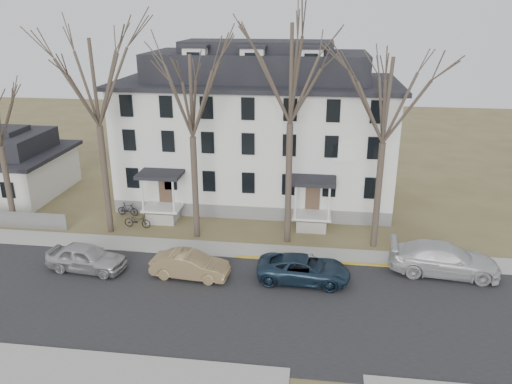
# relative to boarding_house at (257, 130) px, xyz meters

# --- Properties ---
(ground) EXTENTS (120.00, 120.00, 0.00)m
(ground) POSITION_rel_boarding_house_xyz_m (2.00, -17.95, -5.38)
(ground) COLOR brown
(ground) RESTS_ON ground
(main_road) EXTENTS (120.00, 10.00, 0.04)m
(main_road) POSITION_rel_boarding_house_xyz_m (2.00, -15.95, -5.38)
(main_road) COLOR #27272A
(main_road) RESTS_ON ground
(far_sidewalk) EXTENTS (120.00, 2.00, 0.08)m
(far_sidewalk) POSITION_rel_boarding_house_xyz_m (2.00, -9.95, -5.38)
(far_sidewalk) COLOR #A09F97
(far_sidewalk) RESTS_ON ground
(yellow_curb) EXTENTS (14.00, 0.25, 0.06)m
(yellow_curb) POSITION_rel_boarding_house_xyz_m (7.00, -10.85, -5.38)
(yellow_curb) COLOR gold
(yellow_curb) RESTS_ON ground
(boarding_house) EXTENTS (20.80, 12.36, 12.05)m
(boarding_house) POSITION_rel_boarding_house_xyz_m (0.00, 0.00, 0.00)
(boarding_house) COLOR slate
(boarding_house) RESTS_ON ground
(small_house) EXTENTS (8.70, 8.70, 5.00)m
(small_house) POSITION_rel_boarding_house_xyz_m (-20.00, -1.96, -3.13)
(small_house) COLOR silver
(small_house) RESTS_ON ground
(tree_far_left) EXTENTS (8.40, 8.40, 13.72)m
(tree_far_left) POSITION_rel_boarding_house_xyz_m (-9.00, -8.15, 4.96)
(tree_far_left) COLOR #473B31
(tree_far_left) RESTS_ON ground
(tree_mid_left) EXTENTS (7.80, 7.80, 12.74)m
(tree_mid_left) POSITION_rel_boarding_house_xyz_m (-3.00, -8.15, 4.22)
(tree_mid_left) COLOR #473B31
(tree_mid_left) RESTS_ON ground
(tree_center) EXTENTS (9.00, 9.00, 14.70)m
(tree_center) POSITION_rel_boarding_house_xyz_m (3.00, -8.15, 5.71)
(tree_center) COLOR #473B31
(tree_center) RESTS_ON ground
(tree_mid_right) EXTENTS (7.80, 7.80, 12.74)m
(tree_mid_right) POSITION_rel_boarding_house_xyz_m (8.50, -8.15, 4.22)
(tree_mid_right) COLOR #473B31
(tree_mid_right) RESTS_ON ground
(car_silver) EXTENTS (4.75, 2.30, 1.56)m
(car_silver) POSITION_rel_boarding_house_xyz_m (-8.16, -13.48, -4.60)
(car_silver) COLOR #AFAFAF
(car_silver) RESTS_ON ground
(car_tan) EXTENTS (4.47, 1.87, 1.44)m
(car_tan) POSITION_rel_boarding_house_xyz_m (-2.07, -13.49, -4.66)
(car_tan) COLOR #90754D
(car_tan) RESTS_ON ground
(car_navy) EXTENTS (5.17, 2.50, 1.42)m
(car_navy) POSITION_rel_boarding_house_xyz_m (4.24, -13.08, -4.67)
(car_navy) COLOR #1B2D3F
(car_navy) RESTS_ON ground
(car_white) EXTENTS (6.21, 2.92, 1.75)m
(car_white) POSITION_rel_boarding_house_xyz_m (12.09, -11.22, -4.50)
(car_white) COLOR silver
(car_white) RESTS_ON ground
(bicycle_left) EXTENTS (1.92, 0.77, 0.99)m
(bicycle_left) POSITION_rel_boarding_house_xyz_m (-7.38, -7.39, -4.88)
(bicycle_left) COLOR black
(bicycle_left) RESTS_ON ground
(bicycle_right) EXTENTS (1.65, 0.63, 0.97)m
(bicycle_right) POSITION_rel_boarding_house_xyz_m (-8.80, -5.46, -4.90)
(bicycle_right) COLOR black
(bicycle_right) RESTS_ON ground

